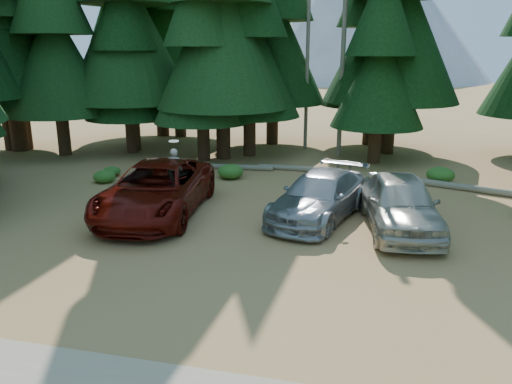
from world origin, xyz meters
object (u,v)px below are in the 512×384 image
Objects in this scene: silver_minivan_center at (319,196)px; log_mid at (289,168)px; red_pickup at (156,189)px; silver_minivan_right at (400,203)px; log_left at (235,167)px; log_right at (461,187)px; frisbee_player at (175,170)px.

silver_minivan_center reaches higher than log_mid.
red_pickup is at bearing -112.19° from log_mid.
red_pickup is 1.25× the size of silver_minivan_right.
silver_minivan_right is at bearing 4.20° from silver_minivan_center.
log_left is at bearing 129.00° from silver_minivan_right.
red_pickup reaches higher than silver_minivan_center.
log_left is 2.54m from log_mid.
log_mid is at bearing 123.62° from silver_minivan_center.
red_pickup is 5.53m from silver_minivan_center.
red_pickup is at bearing 174.13° from silver_minivan_right.
log_mid is at bearing 5.44° from log_left.
silver_minivan_center is 1.02× the size of silver_minivan_right.
red_pickup reaches higher than log_right.
frisbee_player reaches higher than log_mid.
red_pickup reaches higher than log_mid.
frisbee_player is at bearing 164.17° from silver_minivan_right.
silver_minivan_right is 1.74× the size of log_mid.
log_right is at bearing 58.15° from silver_minivan_center.
frisbee_player is at bearing -169.87° from silver_minivan_center.
frisbee_player reaches higher than silver_minivan_center.
silver_minivan_center reaches higher than log_left.
silver_minivan_right is at bearing -97.38° from log_right.
silver_minivan_right is at bearing -3.56° from red_pickup.
silver_minivan_center is 2.63m from silver_minivan_right.
log_mid is (2.50, 0.41, -0.01)m from log_left.
frisbee_player is (0.12, 1.39, 0.37)m from red_pickup.
frisbee_player is 0.44× the size of log_right.
red_pickup is 8.15m from log_mid.
frisbee_player is at bearing -116.08° from log_mid.
silver_minivan_right is (2.57, -0.52, 0.11)m from silver_minivan_center.
frisbee_player is 0.52× the size of log_left.
red_pickup is 3.38× the size of frisbee_player.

